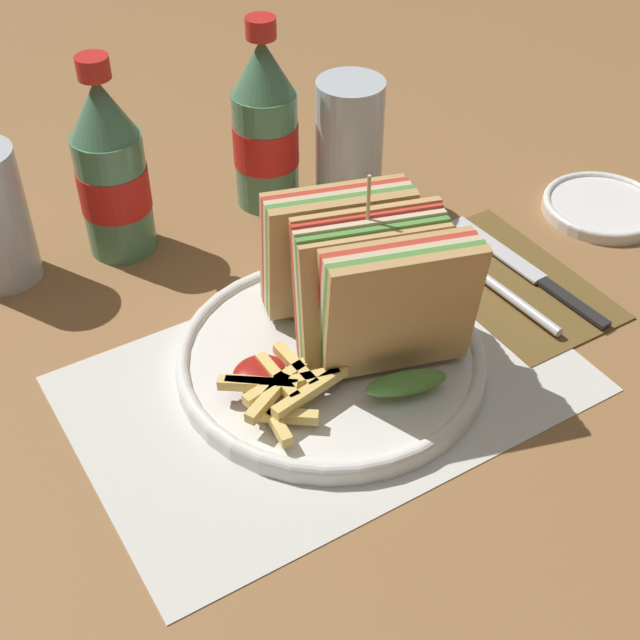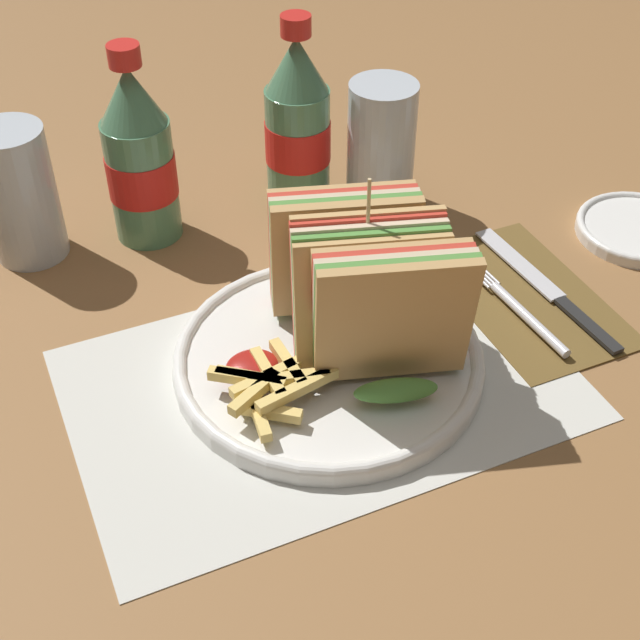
{
  "view_description": "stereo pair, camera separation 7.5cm",
  "coord_description": "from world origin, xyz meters",
  "px_view_note": "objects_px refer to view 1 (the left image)",
  "views": [
    {
      "loc": [
        -0.28,
        -0.47,
        0.53
      ],
      "look_at": [
        0.01,
        0.02,
        0.04
      ],
      "focal_mm": 50.0,
      "sensor_mm": 36.0,
      "label": 1
    },
    {
      "loc": [
        -0.22,
        -0.51,
        0.53
      ],
      "look_at": [
        0.01,
        0.02,
        0.04
      ],
      "focal_mm": 50.0,
      "sensor_mm": 36.0,
      "label": 2
    }
  ],
  "objects_px": {
    "fork": "(503,291)",
    "glass_near": "(349,151)",
    "knife": "(528,271)",
    "plate_main": "(332,359)",
    "coke_bottle_far": "(265,128)",
    "side_saucer": "(603,206)",
    "coke_bottle_near": "(111,172)",
    "club_sandwich": "(367,284)"
  },
  "relations": [
    {
      "from": "club_sandwich",
      "to": "knife",
      "type": "height_order",
      "value": "club_sandwich"
    },
    {
      "from": "coke_bottle_far",
      "to": "plate_main",
      "type": "bearing_deg",
      "value": -107.37
    },
    {
      "from": "glass_near",
      "to": "plate_main",
      "type": "bearing_deg",
      "value": -125.75
    },
    {
      "from": "plate_main",
      "to": "coke_bottle_near",
      "type": "relative_size",
      "value": 1.31
    },
    {
      "from": "coke_bottle_far",
      "to": "glass_near",
      "type": "distance_m",
      "value": 0.09
    },
    {
      "from": "knife",
      "to": "side_saucer",
      "type": "height_order",
      "value": "side_saucer"
    },
    {
      "from": "coke_bottle_near",
      "to": "side_saucer",
      "type": "bearing_deg",
      "value": -24.39
    },
    {
      "from": "club_sandwich",
      "to": "coke_bottle_far",
      "type": "xyz_separation_m",
      "value": [
        0.05,
        0.26,
        0.01
      ]
    },
    {
      "from": "fork",
      "to": "side_saucer",
      "type": "xyz_separation_m",
      "value": [
        0.19,
        0.06,
        -0.0
      ]
    },
    {
      "from": "plate_main",
      "to": "fork",
      "type": "xyz_separation_m",
      "value": [
        0.19,
        -0.0,
        -0.0
      ]
    },
    {
      "from": "club_sandwich",
      "to": "coke_bottle_near",
      "type": "xyz_separation_m",
      "value": [
        -0.12,
        0.26,
        0.01
      ]
    },
    {
      "from": "coke_bottle_near",
      "to": "glass_near",
      "type": "xyz_separation_m",
      "value": [
        0.24,
        -0.04,
        -0.03
      ]
    },
    {
      "from": "fork",
      "to": "coke_bottle_far",
      "type": "height_order",
      "value": "coke_bottle_far"
    },
    {
      "from": "knife",
      "to": "club_sandwich",
      "type": "bearing_deg",
      "value": -179.74
    },
    {
      "from": "glass_near",
      "to": "side_saucer",
      "type": "distance_m",
      "value": 0.28
    },
    {
      "from": "club_sandwich",
      "to": "coke_bottle_far",
      "type": "relative_size",
      "value": 0.94
    },
    {
      "from": "fork",
      "to": "glass_near",
      "type": "bearing_deg",
      "value": 94.63
    },
    {
      "from": "knife",
      "to": "side_saucer",
      "type": "bearing_deg",
      "value": 13.65
    },
    {
      "from": "plate_main",
      "to": "club_sandwich",
      "type": "height_order",
      "value": "club_sandwich"
    },
    {
      "from": "knife",
      "to": "glass_near",
      "type": "distance_m",
      "value": 0.23
    },
    {
      "from": "club_sandwich",
      "to": "knife",
      "type": "distance_m",
      "value": 0.21
    },
    {
      "from": "plate_main",
      "to": "coke_bottle_near",
      "type": "xyz_separation_m",
      "value": [
        -0.08,
        0.26,
        0.08
      ]
    },
    {
      "from": "coke_bottle_far",
      "to": "side_saucer",
      "type": "distance_m",
      "value": 0.37
    },
    {
      "from": "knife",
      "to": "fork",
      "type": "bearing_deg",
      "value": -164.45
    },
    {
      "from": "fork",
      "to": "glass_near",
      "type": "distance_m",
      "value": 0.23
    },
    {
      "from": "coke_bottle_near",
      "to": "glass_near",
      "type": "distance_m",
      "value": 0.25
    },
    {
      "from": "coke_bottle_near",
      "to": "coke_bottle_far",
      "type": "xyz_separation_m",
      "value": [
        0.17,
        -0.0,
        0.0
      ]
    },
    {
      "from": "side_saucer",
      "to": "coke_bottle_near",
      "type": "bearing_deg",
      "value": 155.61
    },
    {
      "from": "side_saucer",
      "to": "fork",
      "type": "bearing_deg",
      "value": -162.85
    },
    {
      "from": "knife",
      "to": "coke_bottle_near",
      "type": "relative_size",
      "value": 1.02
    },
    {
      "from": "fork",
      "to": "side_saucer",
      "type": "relative_size",
      "value": 1.41
    },
    {
      "from": "fork",
      "to": "glass_near",
      "type": "xyz_separation_m",
      "value": [
        -0.03,
        0.22,
        0.05
      ]
    },
    {
      "from": "side_saucer",
      "to": "club_sandwich",
      "type": "bearing_deg",
      "value": -170.96
    },
    {
      "from": "side_saucer",
      "to": "knife",
      "type": "bearing_deg",
      "value": -163.3
    },
    {
      "from": "plate_main",
      "to": "side_saucer",
      "type": "distance_m",
      "value": 0.38
    },
    {
      "from": "fork",
      "to": "knife",
      "type": "xyz_separation_m",
      "value": [
        0.04,
        0.01,
        -0.0
      ]
    },
    {
      "from": "coke_bottle_far",
      "to": "side_saucer",
      "type": "height_order",
      "value": "coke_bottle_far"
    },
    {
      "from": "plate_main",
      "to": "club_sandwich",
      "type": "distance_m",
      "value": 0.08
    },
    {
      "from": "club_sandwich",
      "to": "glass_near",
      "type": "bearing_deg",
      "value": 60.33
    },
    {
      "from": "side_saucer",
      "to": "plate_main",
      "type": "bearing_deg",
      "value": -171.71
    },
    {
      "from": "plate_main",
      "to": "coke_bottle_far",
      "type": "bearing_deg",
      "value": 72.63
    },
    {
      "from": "coke_bottle_far",
      "to": "glass_near",
      "type": "height_order",
      "value": "coke_bottle_far"
    }
  ]
}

